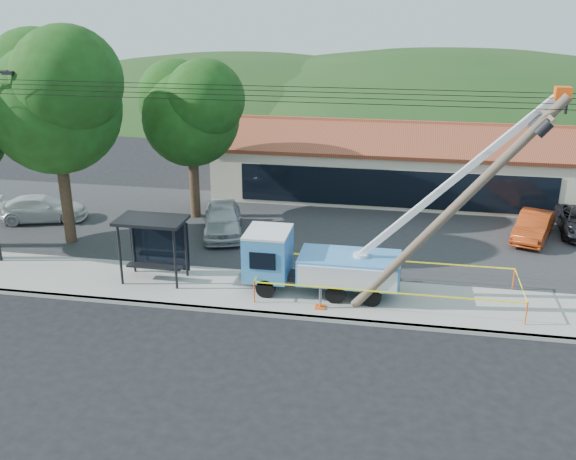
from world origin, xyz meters
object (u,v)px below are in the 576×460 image
at_px(leaning_pole, 463,200).
at_px(car_red, 531,241).
at_px(bus_shelter, 154,234).
at_px(utility_truck, 320,260).
at_px(car_silver, 223,236).
at_px(car_white, 43,222).

bearing_deg(leaning_pole, car_red, 64.00).
bearing_deg(car_red, bus_shelter, -135.38).
height_order(utility_truck, bus_shelter, utility_truck).
distance_m(leaning_pole, car_red, 11.40).
height_order(utility_truck, car_red, utility_truck).
height_order(leaning_pole, car_silver, leaning_pole).
bearing_deg(car_white, utility_truck, -129.29).
bearing_deg(car_silver, leaning_pole, -47.71).
bearing_deg(bus_shelter, car_red, 25.77).
xyz_separation_m(utility_truck, car_silver, (-5.92, 6.03, -1.58)).
bearing_deg(car_red, car_white, -156.79).
bearing_deg(car_silver, utility_truck, -61.09).
height_order(car_silver, car_white, car_silver).
relative_size(car_silver, car_white, 1.01).
bearing_deg(car_red, leaning_pole, -96.79).
distance_m(car_red, car_white, 26.43).
height_order(car_red, car_white, same).
bearing_deg(car_red, utility_truck, -121.31).
relative_size(leaning_pole, car_red, 2.05).
bearing_deg(leaning_pole, car_silver, 147.87).
distance_m(utility_truck, car_white, 17.68).
xyz_separation_m(utility_truck, car_red, (9.94, 8.19, -1.58)).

